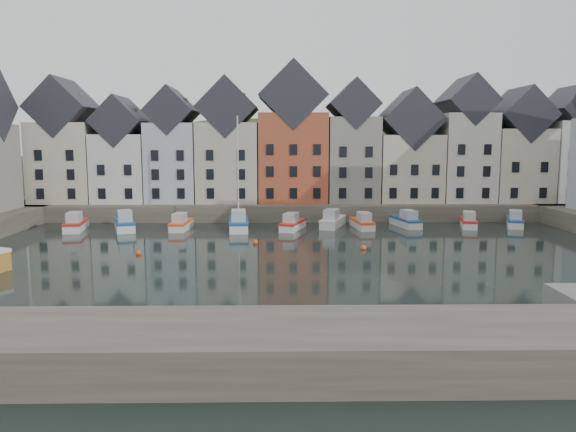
{
  "coord_description": "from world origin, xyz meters",
  "views": [
    {
      "loc": [
        -1.73,
        -45.2,
        9.87
      ],
      "look_at": [
        -0.9,
        6.0,
        2.97
      ],
      "focal_mm": 35.0,
      "sensor_mm": 36.0,
      "label": 1
    }
  ],
  "objects": [
    {
      "name": "ground",
      "position": [
        0.0,
        0.0,
        0.0
      ],
      "size": [
        260.0,
        260.0,
        0.0
      ],
      "primitive_type": "plane",
      "color": "black",
      "rests_on": "ground"
    },
    {
      "name": "far_quay",
      "position": [
        0.0,
        30.0,
        1.0
      ],
      "size": [
        90.0,
        16.0,
        2.0
      ],
      "primitive_type": "cube",
      "color": "#494438",
      "rests_on": "ground"
    },
    {
      "name": "near_wall",
      "position": [
        -10.0,
        -22.0,
        1.0
      ],
      "size": [
        50.0,
        6.0,
        2.0
      ],
      "primitive_type": "cube",
      "color": "#494438",
      "rests_on": "ground"
    },
    {
      "name": "hillside",
      "position": [
        0.02,
        56.0,
        -17.96
      ],
      "size": [
        153.6,
        70.4,
        64.0
      ],
      "color": "#25351A",
      "rests_on": "ground"
    },
    {
      "name": "far_terrace",
      "position": [
        3.21,
        28.0,
        8.88
      ],
      "size": [
        72.37,
        8.16,
        17.78
      ],
      "color": "beige",
      "rests_on": "far_quay"
    },
    {
      "name": "mooring_buoys",
      "position": [
        -4.0,
        5.33,
        0.15
      ],
      "size": [
        20.5,
        5.5,
        0.5
      ],
      "color": "#E84E1B",
      "rests_on": "ground"
    },
    {
      "name": "boat_a",
      "position": [
        -24.24,
        16.56,
        0.69
      ],
      "size": [
        2.78,
        6.23,
        2.31
      ],
      "rotation": [
        0.0,
        0.0,
        0.16
      ],
      "color": "silver",
      "rests_on": "ground"
    },
    {
      "name": "boat_b",
      "position": [
        -18.92,
        16.78,
        0.74
      ],
      "size": [
        3.94,
        6.74,
        2.47
      ],
      "rotation": [
        0.0,
        0.0,
        0.32
      ],
      "color": "silver",
      "rests_on": "ground"
    },
    {
      "name": "boat_c",
      "position": [
        -12.67,
        16.84,
        0.63
      ],
      "size": [
        2.03,
        5.62,
        2.12
      ],
      "rotation": [
        0.0,
        0.0,
        -0.06
      ],
      "color": "silver",
      "rests_on": "ground"
    },
    {
      "name": "boat_d",
      "position": [
        -6.21,
        16.49,
        0.83
      ],
      "size": [
        2.56,
        6.82,
        12.79
      ],
      "rotation": [
        0.0,
        0.0,
        0.07
      ],
      "color": "silver",
      "rests_on": "ground"
    },
    {
      "name": "boat_e",
      "position": [
        -0.22,
        16.6,
        0.64
      ],
      "size": [
        3.32,
        5.85,
        2.15
      ],
      "rotation": [
        0.0,
        0.0,
        -0.3
      ],
      "color": "silver",
      "rests_on": "ground"
    },
    {
      "name": "boat_f",
      "position": [
        4.44,
        18.51,
        0.69
      ],
      "size": [
        3.7,
        6.36,
        2.33
      ],
      "rotation": [
        0.0,
        0.0,
        -0.32
      ],
      "color": "silver",
      "rests_on": "ground"
    },
    {
      "name": "boat_g",
      "position": [
        7.73,
        17.43,
        0.63
      ],
      "size": [
        2.31,
        5.65,
        2.11
      ],
      "rotation": [
        0.0,
        0.0,
        0.11
      ],
      "color": "silver",
      "rests_on": "ground"
    },
    {
      "name": "boat_h",
      "position": [
        12.96,
        18.64,
        0.65
      ],
      "size": [
        2.89,
        5.94,
        2.19
      ],
      "rotation": [
        0.0,
        0.0,
        0.2
      ],
      "color": "silver",
      "rests_on": "ground"
    },
    {
      "name": "boat_i",
      "position": [
        20.06,
        18.15,
        0.62
      ],
      "size": [
        2.95,
        5.63,
        2.07
      ],
      "rotation": [
        0.0,
        0.0,
        -0.25
      ],
      "color": "silver",
      "rests_on": "ground"
    },
    {
      "name": "boat_j",
      "position": [
        25.61,
        18.59,
        0.64
      ],
      "size": [
        3.57,
        5.83,
        2.14
      ],
      "rotation": [
        0.0,
        0.0,
        -0.36
      ],
      "color": "silver",
      "rests_on": "ground"
    }
  ]
}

